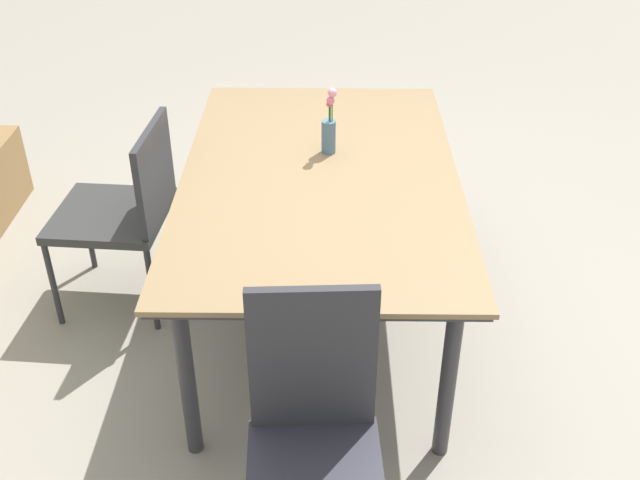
# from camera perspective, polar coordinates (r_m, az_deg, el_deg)

# --- Properties ---
(ground_plane) EXTENTS (12.00, 12.00, 0.00)m
(ground_plane) POSITION_cam_1_polar(r_m,az_deg,el_deg) (3.65, 0.13, -4.75)
(ground_plane) COLOR gray
(dining_table) EXTENTS (1.87, 1.15, 0.75)m
(dining_table) POSITION_cam_1_polar(r_m,az_deg,el_deg) (3.20, -0.00, 4.15)
(dining_table) COLOR #8C704C
(dining_table) RESTS_ON ground
(chair_far_side) EXTENTS (0.53, 0.53, 0.89)m
(chair_far_side) POSITION_cam_1_polar(r_m,az_deg,el_deg) (3.51, -14.37, 2.60)
(chair_far_side) COLOR #313231
(chair_far_side) RESTS_ON ground
(chair_end_left) EXTENTS (0.42, 0.42, 0.99)m
(chair_end_left) POSITION_cam_1_polar(r_m,az_deg,el_deg) (2.31, -0.47, -14.07)
(chair_end_left) COLOR #2E2E3A
(chair_end_left) RESTS_ON ground
(flower_vase) EXTENTS (0.06, 0.07, 0.30)m
(flower_vase) POSITION_cam_1_polar(r_m,az_deg,el_deg) (3.30, 0.69, 8.38)
(flower_vase) COLOR slate
(flower_vase) RESTS_ON dining_table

